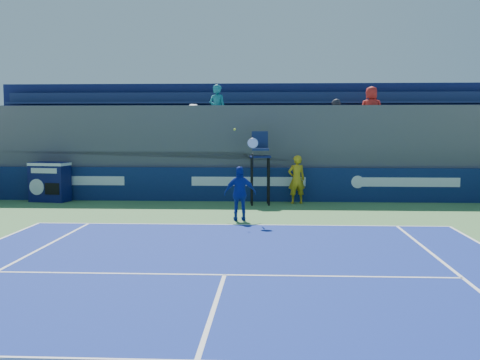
# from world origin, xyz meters

# --- Properties ---
(ball_person) EXTENTS (0.68, 0.53, 1.65)m
(ball_person) POSITION_xyz_m (1.67, 16.53, 0.84)
(ball_person) COLOR gold
(ball_person) RESTS_ON apron
(back_hoarding) EXTENTS (20.40, 0.21, 1.20)m
(back_hoarding) POSITION_xyz_m (0.00, 17.10, 0.60)
(back_hoarding) COLOR #0D1E4D
(back_hoarding) RESTS_ON ground
(match_clock) EXTENTS (1.44, 0.97, 1.40)m
(match_clock) POSITION_xyz_m (-6.96, 16.64, 0.74)
(match_clock) COLOR #0F144B
(match_clock) RESTS_ON ground
(umpire_chair) EXTENTS (0.75, 0.75, 2.48)m
(umpire_chair) POSITION_xyz_m (0.43, 16.20, 1.53)
(umpire_chair) COLOR black
(umpire_chair) RESTS_ON ground
(tennis_player) EXTENTS (0.96, 0.46, 2.57)m
(tennis_player) POSITION_xyz_m (-0.05, 12.63, 0.78)
(tennis_player) COLOR #122997
(tennis_player) RESTS_ON apron
(stadium_seating) EXTENTS (21.00, 4.05, 4.40)m
(stadium_seating) POSITION_xyz_m (0.00, 19.14, 1.84)
(stadium_seating) COLOR #4E4E53
(stadium_seating) RESTS_ON ground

